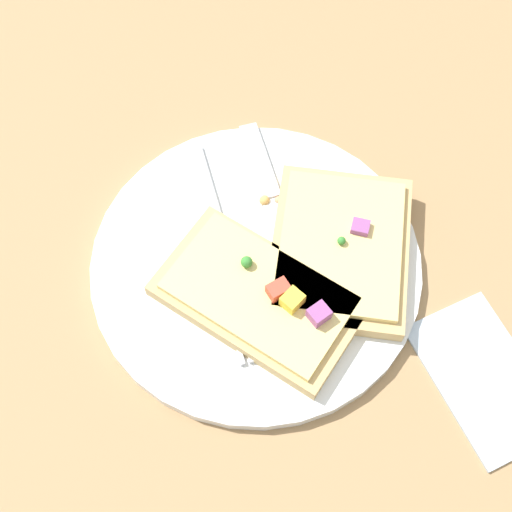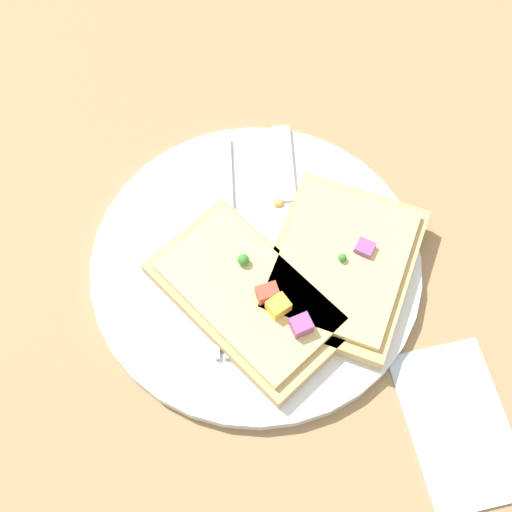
# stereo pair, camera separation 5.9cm
# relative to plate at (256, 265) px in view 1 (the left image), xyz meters

# --- Properties ---
(ground_plane) EXTENTS (4.00, 4.00, 0.00)m
(ground_plane) POSITION_rel_plate_xyz_m (0.00, 0.00, -0.01)
(ground_plane) COLOR #9E7A51
(plate) EXTENTS (0.28, 0.28, 0.01)m
(plate) POSITION_rel_plate_xyz_m (0.00, 0.00, 0.00)
(plate) COLOR white
(plate) RESTS_ON ground
(fork) EXTENTS (0.21, 0.05, 0.01)m
(fork) POSITION_rel_plate_xyz_m (-0.01, -0.02, 0.01)
(fork) COLOR silver
(fork) RESTS_ON plate
(knife) EXTENTS (0.21, 0.05, 0.01)m
(knife) POSITION_rel_plate_xyz_m (-0.04, 0.04, 0.01)
(knife) COLOR silver
(knife) RESTS_ON plate
(pizza_slice_main) EXTENTS (0.18, 0.16, 0.03)m
(pizza_slice_main) POSITION_rel_plate_xyz_m (0.03, -0.01, 0.02)
(pizza_slice_main) COLOR tan
(pizza_slice_main) RESTS_ON plate
(pizza_slice_corner) EXTENTS (0.18, 0.17, 0.03)m
(pizza_slice_corner) POSITION_rel_plate_xyz_m (0.02, 0.07, 0.02)
(pizza_slice_corner) COLOR tan
(pizza_slice_corner) RESTS_ON plate
(crumb_scatter) EXTENTS (0.14, 0.05, 0.01)m
(crumb_scatter) POSITION_rel_plate_xyz_m (-0.02, 0.03, 0.01)
(crumb_scatter) COLOR tan
(crumb_scatter) RESTS_ON plate
(napkin) EXTENTS (0.13, 0.08, 0.01)m
(napkin) POSITION_rel_plate_xyz_m (0.16, 0.12, -0.00)
(napkin) COLOR silver
(napkin) RESTS_ON ground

